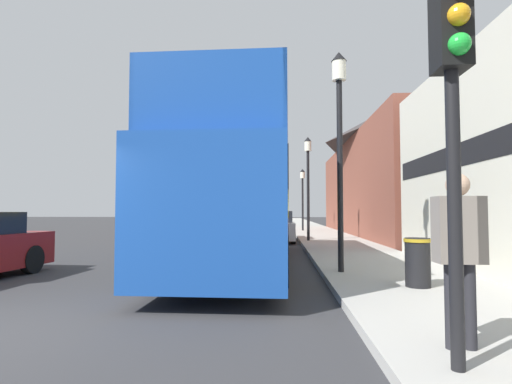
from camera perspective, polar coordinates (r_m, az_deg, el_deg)
The scene contains 11 objects.
ground_plane at distance 25.97m, azimuth -4.93°, elevation -6.04°, with size 144.00×144.00×0.00m, color #333335.
sidewalk at distance 22.85m, azimuth 9.80°, elevation -6.29°, with size 3.17×108.00×0.14m.
brick_terrace_rear at distance 26.18m, azimuth 19.16°, elevation 2.96°, with size 6.00×20.99×8.06m.
tour_bus at distance 11.35m, azimuth -1.75°, elevation -1.40°, with size 2.78×11.02×4.04m.
parked_car_ahead_of_bus at distance 19.62m, azimuth 2.85°, elevation -5.09°, with size 1.83×4.02×1.50m.
pedestrian_nearest at distance 4.53m, azimuth 27.00°, elevation -6.43°, with size 0.46×0.25×1.75m.
traffic_signal at distance 4.06m, azimuth 26.30°, elevation 14.43°, with size 0.28×0.42×3.47m.
lamp_post_nearest at distance 9.49m, azimuth 11.84°, elevation 10.01°, with size 0.35×0.35×5.05m.
lamp_post_second at distance 18.84m, azimuth 7.44°, elevation 3.28°, with size 0.35×0.35×4.85m.
lamp_post_third at distance 28.33m, azimuth 6.67°, elevation 0.64°, with size 0.35×0.35×4.34m.
litter_bin at distance 7.89m, azimuth 22.09°, elevation -9.08°, with size 0.48×0.48×0.88m.
Camera 1 is at (3.71, -4.66, 1.51)m, focal length 28.00 mm.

